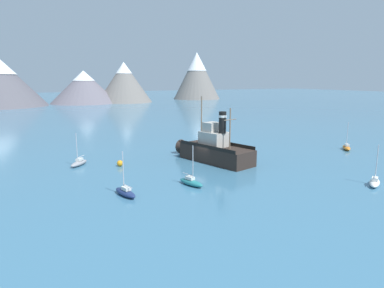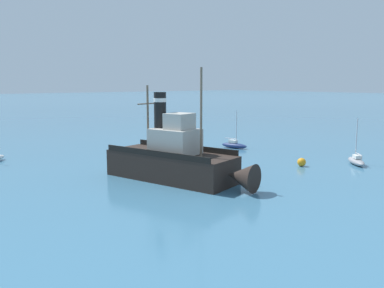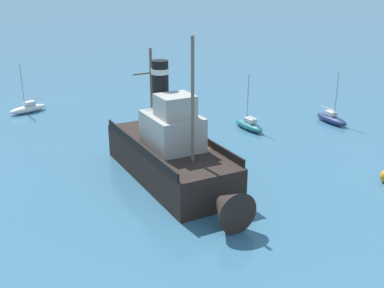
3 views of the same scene
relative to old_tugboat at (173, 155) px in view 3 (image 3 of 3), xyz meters
The scene contains 5 objects.
ground_plane 2.62m from the old_tugboat, 166.74° to the right, with size 600.00×600.00×0.00m, color teal.
old_tugboat is the anchor object (origin of this frame).
sailboat_teal 12.80m from the old_tugboat, 132.65° to the right, with size 2.07×3.96×4.90m.
sailboat_navy 19.18m from the old_tugboat, 150.58° to the right, with size 1.92×3.95×4.90m.
sailboat_white 22.28m from the old_tugboat, 60.80° to the right, with size 3.79×2.97×4.90m.
Camera 3 is at (7.33, 29.34, 13.33)m, focal length 45.00 mm.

